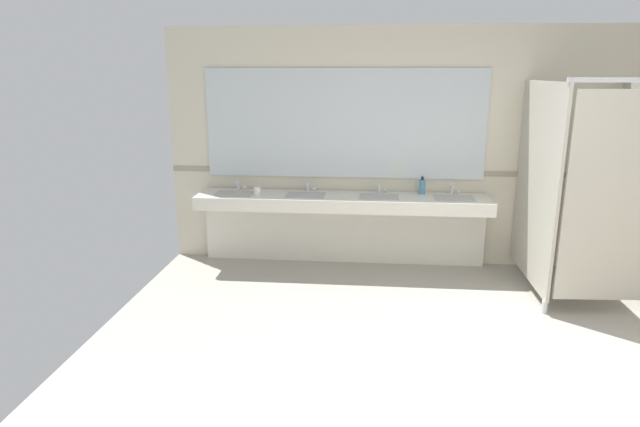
{
  "coord_description": "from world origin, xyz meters",
  "views": [
    {
      "loc": [
        -1.04,
        -3.13,
        2.14
      ],
      "look_at": [
        -1.45,
        1.2,
        1.0
      ],
      "focal_mm": 30.59,
      "sensor_mm": 36.0,
      "label": 1
    }
  ],
  "objects": [
    {
      "name": "ground_plane",
      "position": [
        0.0,
        0.0,
        -0.05
      ],
      "size": [
        6.64,
        6.45,
        0.1
      ],
      "primitive_type": "cube",
      "color": "#9E998E"
    },
    {
      "name": "wall_back",
      "position": [
        0.0,
        2.98,
        1.31
      ],
      "size": [
        6.64,
        0.12,
        2.61
      ],
      "primitive_type": "cube",
      "color": "beige",
      "rests_on": "ground_plane"
    },
    {
      "name": "wall_back_tile_band",
      "position": [
        0.0,
        2.92,
        1.05
      ],
      "size": [
        6.64,
        0.01,
        0.06
      ],
      "primitive_type": "cube",
      "color": "#9E937F",
      "rests_on": "wall_back"
    },
    {
      "name": "soap_dispenser",
      "position": [
        -0.48,
        2.8,
        0.92
      ],
      "size": [
        0.07,
        0.07,
        0.19
      ],
      "color": "teal",
      "rests_on": "vanity_counter"
    },
    {
      "name": "mirror_panel",
      "position": [
        -1.34,
        2.91,
        1.58
      ],
      "size": [
        3.08,
        0.02,
        1.19
      ],
      "primitive_type": "cube",
      "color": "silver",
      "rests_on": "wall_back"
    },
    {
      "name": "vanity_counter",
      "position": [
        -1.34,
        2.72,
        0.61
      ],
      "size": [
        3.18,
        0.53,
        0.95
      ],
      "color": "silver",
      "rests_on": "ground_plane"
    },
    {
      "name": "paper_cup",
      "position": [
        -2.26,
        2.54,
        0.88
      ],
      "size": [
        0.07,
        0.07,
        0.09
      ],
      "primitive_type": "cylinder",
      "color": "white",
      "rests_on": "vanity_counter"
    }
  ]
}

